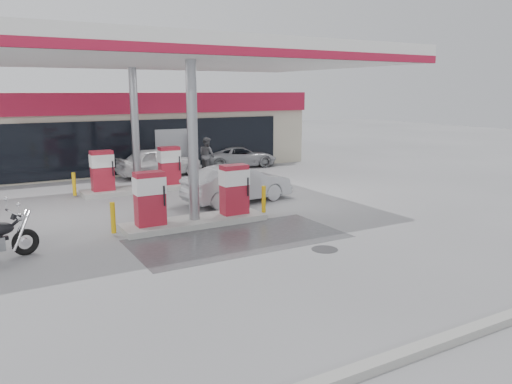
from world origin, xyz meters
TOP-DOWN VIEW (x-y plane):
  - ground at (0.00, 0.00)m, footprint 90.00×90.00m
  - wet_patch at (0.50, 0.00)m, footprint 6.00×3.00m
  - drain_cover at (2.00, -2.00)m, footprint 0.70×0.70m
  - kerb at (0.00, -7.00)m, footprint 28.00×0.25m
  - store_building at (0.01, 15.94)m, footprint 22.00×8.22m
  - canopy at (0.00, 5.00)m, footprint 16.00×10.02m
  - pump_island_near at (0.00, 2.00)m, footprint 5.14×1.30m
  - pump_island_far at (0.00, 8.00)m, footprint 5.14×1.30m
  - sedan_white at (2.07, 11.20)m, footprint 4.26×1.99m
  - attendant at (4.40, 10.80)m, footprint 0.85×1.00m
  - hatchback_silver at (2.67, 4.20)m, footprint 4.31×1.94m
  - parked_car_right at (6.90, 12.00)m, footprint 4.28×2.50m

SIDE VIEW (x-z plane):
  - ground at x=0.00m, z-range 0.00..0.00m
  - wet_patch at x=0.50m, z-range 0.00..0.00m
  - drain_cover at x=2.00m, z-range 0.00..0.01m
  - kerb at x=0.00m, z-range 0.00..0.15m
  - parked_car_right at x=6.90m, z-range 0.00..1.12m
  - hatchback_silver at x=2.67m, z-range 0.00..1.37m
  - sedan_white at x=2.07m, z-range 0.00..1.41m
  - pump_island_near at x=0.00m, z-range -0.18..1.60m
  - pump_island_far at x=0.00m, z-range -0.18..1.60m
  - attendant at x=4.40m, z-range 0.00..1.82m
  - store_building at x=0.01m, z-range 0.01..4.01m
  - canopy at x=0.00m, z-range 2.51..8.02m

